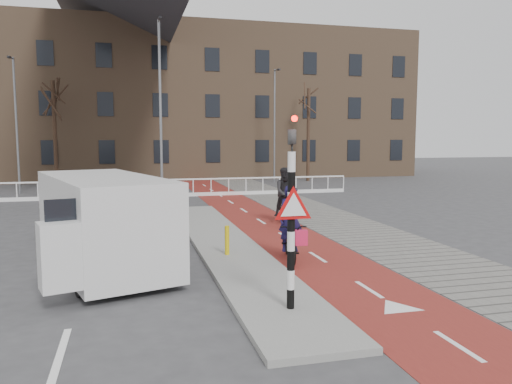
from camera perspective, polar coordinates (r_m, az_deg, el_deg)
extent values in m
plane|color=#38383A|center=(11.48, 3.67, -10.21)|extent=(120.00, 120.00, 0.00)
cube|color=maroon|center=(21.30, -0.80, -2.50)|extent=(2.50, 60.00, 0.01)
cube|color=slate|center=(22.12, 6.28, -2.21)|extent=(3.00, 60.00, 0.01)
cube|color=gray|center=(15.06, -3.62, -5.98)|extent=(1.80, 16.00, 0.12)
cylinder|color=black|center=(9.08, 4.03, -4.50)|extent=(0.14, 0.14, 2.88)
imported|color=black|center=(8.93, 4.12, 7.19)|extent=(0.13, 0.16, 0.80)
cylinder|color=#FF0C05|center=(8.80, 4.42, 8.37)|extent=(0.11, 0.02, 0.11)
cylinder|color=gold|center=(13.44, -3.33, -5.52)|extent=(0.12, 0.12, 0.78)
imported|color=black|center=(13.31, 3.97, -5.63)|extent=(1.01, 2.01, 1.01)
imported|color=#181340|center=(13.19, 3.99, -3.02)|extent=(0.71, 0.53, 1.76)
cube|color=#D51E4B|center=(12.80, 5.17, -5.21)|extent=(0.35, 0.26, 0.38)
imported|color=black|center=(18.94, 3.42, -1.77)|extent=(0.71, 2.03, 1.20)
imported|color=black|center=(18.87, 3.43, -0.03)|extent=(0.96, 0.78, 1.87)
cube|color=silver|center=(12.72, -17.01, -3.11)|extent=(3.63, 5.79, 2.16)
cube|color=#1E8D21|center=(12.84, -21.86, -3.66)|extent=(1.02, 3.31, 0.55)
cube|color=#1E8D21|center=(12.73, -12.09, -3.43)|extent=(1.02, 3.31, 0.55)
cube|color=black|center=(10.35, -17.67, -3.00)|extent=(1.87, 0.61, 0.90)
cylinder|color=black|center=(10.96, -19.17, -9.31)|extent=(0.48, 0.80, 0.76)
cylinder|color=black|center=(11.45, -10.07, -8.38)|extent=(0.48, 0.80, 0.76)
cylinder|color=black|center=(14.47, -22.24, -5.67)|extent=(0.48, 0.80, 0.76)
cylinder|color=black|center=(14.85, -15.22, -5.12)|extent=(0.48, 0.80, 0.76)
cube|color=silver|center=(27.61, -17.56, 1.19)|extent=(28.00, 0.08, 0.08)
cube|color=silver|center=(27.69, -17.50, -0.56)|extent=(28.00, 0.10, 0.20)
cube|color=#7F6047|center=(42.56, -13.93, 9.79)|extent=(46.00, 10.00, 12.00)
cylinder|color=black|center=(35.99, -22.00, 6.19)|extent=(0.26, 0.26, 6.97)
cylinder|color=black|center=(37.53, 6.00, 6.49)|extent=(0.25, 0.25, 6.83)
cylinder|color=slate|center=(23.89, -10.85, 8.66)|extent=(0.12, 0.12, 8.59)
cylinder|color=slate|center=(31.72, -25.69, 6.76)|extent=(0.12, 0.12, 7.73)
cylinder|color=slate|center=(36.34, 2.13, 7.51)|extent=(0.12, 0.12, 8.08)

